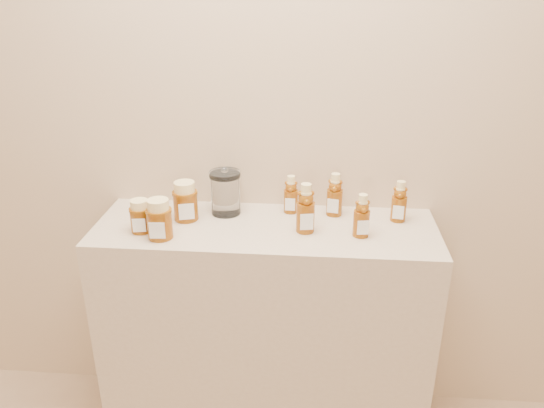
# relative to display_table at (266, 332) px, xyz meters

# --- Properties ---
(wall_back) EXTENTS (3.50, 0.02, 2.70)m
(wall_back) POSITION_rel_display_table_xyz_m (0.00, 0.20, 0.90)
(wall_back) COLOR tan
(wall_back) RESTS_ON ground
(display_table) EXTENTS (1.20, 0.40, 0.90)m
(display_table) POSITION_rel_display_table_xyz_m (0.00, 0.00, 0.00)
(display_table) COLOR tan
(display_table) RESTS_ON ground
(bear_bottle_back_left) EXTENTS (0.06, 0.06, 0.16)m
(bear_bottle_back_left) POSITION_rel_display_table_xyz_m (0.08, 0.13, 0.53)
(bear_bottle_back_left) COLOR #6C3208
(bear_bottle_back_left) RESTS_ON display_table
(bear_bottle_back_mid) EXTENTS (0.07, 0.07, 0.18)m
(bear_bottle_back_mid) POSITION_rel_display_table_xyz_m (0.24, 0.12, 0.54)
(bear_bottle_back_mid) COLOR #6C3208
(bear_bottle_back_mid) RESTS_ON display_table
(bear_bottle_back_right) EXTENTS (0.07, 0.07, 0.17)m
(bear_bottle_back_right) POSITION_rel_display_table_xyz_m (0.47, 0.09, 0.53)
(bear_bottle_back_right) COLOR #6C3208
(bear_bottle_back_right) RESTS_ON display_table
(bear_bottle_front_left) EXTENTS (0.08, 0.08, 0.20)m
(bear_bottle_front_left) POSITION_rel_display_table_xyz_m (0.14, -0.02, 0.55)
(bear_bottle_front_left) COLOR #6C3208
(bear_bottle_front_left) RESTS_ON display_table
(bear_bottle_front_right) EXTENTS (0.07, 0.07, 0.17)m
(bear_bottle_front_right) POSITION_rel_display_table_xyz_m (0.33, -0.04, 0.53)
(bear_bottle_front_right) COLOR #6C3208
(bear_bottle_front_right) RESTS_ON display_table
(honey_jar_left) EXTENTS (0.08, 0.08, 0.12)m
(honey_jar_left) POSITION_rel_display_table_xyz_m (-0.42, -0.07, 0.51)
(honey_jar_left) COLOR #6C3208
(honey_jar_left) RESTS_ON display_table
(honey_jar_back) EXTENTS (0.11, 0.11, 0.14)m
(honey_jar_back) POSITION_rel_display_table_xyz_m (-0.29, 0.04, 0.52)
(honey_jar_back) COLOR #6C3208
(honey_jar_back) RESTS_ON display_table
(honey_jar_front) EXTENTS (0.09, 0.09, 0.14)m
(honey_jar_front) POSITION_rel_display_table_xyz_m (-0.34, -0.11, 0.52)
(honey_jar_front) COLOR #6C3208
(honey_jar_front) RESTS_ON display_table
(glass_canister) EXTENTS (0.15, 0.15, 0.18)m
(glass_canister) POSITION_rel_display_table_xyz_m (-0.16, 0.10, 0.54)
(glass_canister) COLOR white
(glass_canister) RESTS_ON display_table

